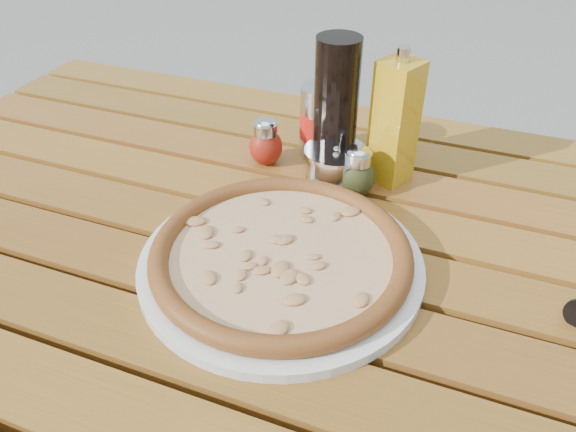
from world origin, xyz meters
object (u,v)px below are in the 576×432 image
(pepper_shaker, at_px, (266,142))
(dark_bottle, at_px, (336,110))
(oregano_shaker, at_px, (357,172))
(plate, at_px, (281,263))
(parmesan_tin, at_px, (335,166))
(table, at_px, (283,283))
(olive_oil_cruet, at_px, (395,122))
(pizza, at_px, (281,253))
(soda_can, at_px, (320,122))

(pepper_shaker, xyz_separation_m, dark_bottle, (0.11, 0.01, 0.07))
(oregano_shaker, xyz_separation_m, dark_bottle, (-0.05, 0.04, 0.07))
(plate, bearing_deg, parmesan_tin, 89.02)
(table, distance_m, oregano_shaker, 0.20)
(pepper_shaker, xyz_separation_m, parmesan_tin, (0.12, -0.02, -0.01))
(table, height_order, parmesan_tin, parmesan_tin)
(oregano_shaker, distance_m, olive_oil_cruet, 0.09)
(pizza, relative_size, oregano_shaker, 4.15)
(oregano_shaker, bearing_deg, olive_oil_cruet, 60.70)
(table, relative_size, oregano_shaker, 17.07)
(pepper_shaker, distance_m, soda_can, 0.10)
(pizza, height_order, oregano_shaker, oregano_shaker)
(pizza, xyz_separation_m, soda_can, (-0.05, 0.29, 0.04))
(pepper_shaker, distance_m, olive_oil_cruet, 0.21)
(pizza, bearing_deg, oregano_shaker, 77.66)
(oregano_shaker, height_order, dark_bottle, dark_bottle)
(oregano_shaker, bearing_deg, soda_can, 133.67)
(table, bearing_deg, parmesan_tin, 82.98)
(olive_oil_cruet, bearing_deg, dark_bottle, -165.91)
(plate, xyz_separation_m, dark_bottle, (-0.01, 0.24, 0.10))
(table, bearing_deg, dark_bottle, 87.11)
(table, distance_m, parmesan_tin, 0.20)
(pepper_shaker, bearing_deg, table, -60.92)
(pizza, bearing_deg, dark_bottle, 91.71)
(oregano_shaker, xyz_separation_m, parmesan_tin, (-0.04, 0.02, -0.01))
(oregano_shaker, bearing_deg, pepper_shaker, 167.93)
(pepper_shaker, bearing_deg, pizza, -62.78)
(pepper_shaker, bearing_deg, parmesan_tin, -8.23)
(pepper_shaker, relative_size, oregano_shaker, 1.00)
(dark_bottle, bearing_deg, olive_oil_cruet, 14.09)
(oregano_shaker, relative_size, olive_oil_cruet, 0.39)
(plate, bearing_deg, table, 109.41)
(pizza, bearing_deg, table, 109.41)
(soda_can, bearing_deg, plate, -80.67)
(pepper_shaker, height_order, dark_bottle, dark_bottle)
(dark_bottle, distance_m, olive_oil_cruet, 0.09)
(pepper_shaker, xyz_separation_m, oregano_shaker, (0.16, -0.03, 0.00))
(soda_can, bearing_deg, dark_bottle, -52.59)
(table, relative_size, soda_can, 11.67)
(table, bearing_deg, pizza, -70.59)
(parmesan_tin, bearing_deg, oregano_shaker, -23.22)
(plate, height_order, soda_can, soda_can)
(olive_oil_cruet, height_order, parmesan_tin, olive_oil_cruet)
(pizza, relative_size, parmesan_tin, 2.94)
(pizza, bearing_deg, soda_can, 99.33)
(table, distance_m, pepper_shaker, 0.24)
(olive_oil_cruet, distance_m, parmesan_tin, 0.11)
(table, height_order, pizza, pizza)
(pizza, bearing_deg, pepper_shaker, 117.22)
(pepper_shaker, relative_size, soda_can, 0.68)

